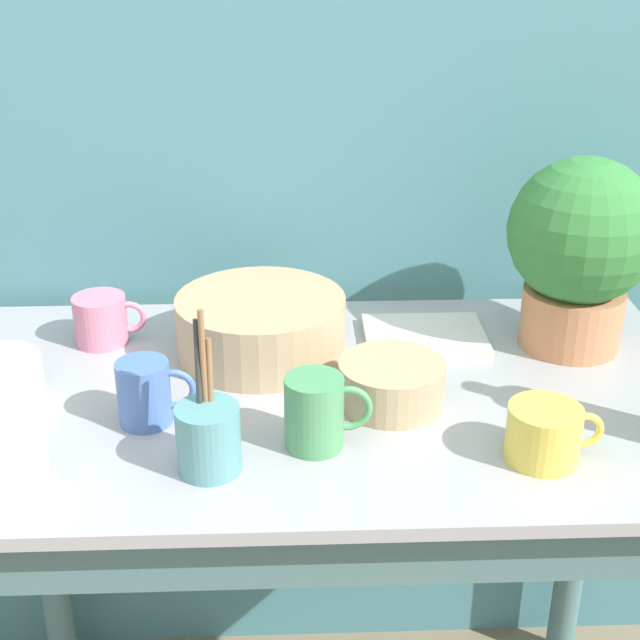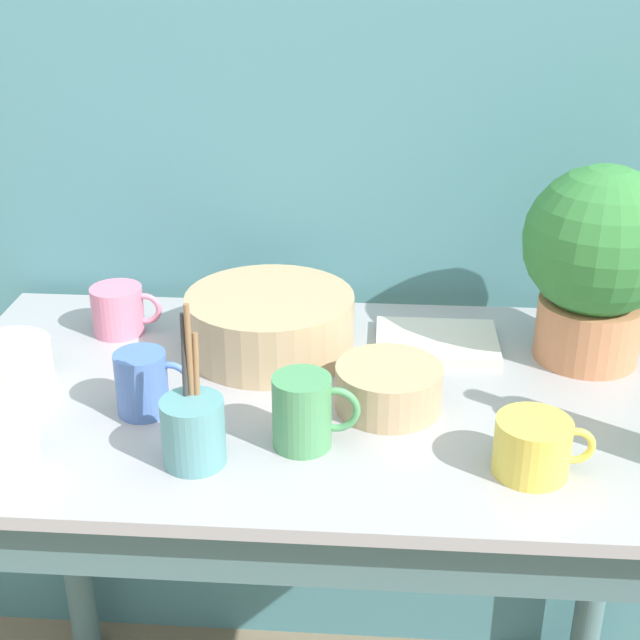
{
  "view_description": "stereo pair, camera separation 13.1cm",
  "coord_description": "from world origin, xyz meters",
  "px_view_note": "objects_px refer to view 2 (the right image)",
  "views": [
    {
      "loc": [
        -0.05,
        -0.85,
        1.53
      ],
      "look_at": [
        0.0,
        0.34,
        0.97
      ],
      "focal_mm": 50.0,
      "sensor_mm": 36.0,
      "label": 1
    },
    {
      "loc": [
        0.09,
        -0.85,
        1.53
      ],
      "look_at": [
        0.0,
        0.34,
        0.97
      ],
      "focal_mm": 50.0,
      "sensor_mm": 36.0,
      "label": 2
    }
  ],
  "objects_px": {
    "bowl_wash_large": "(270,323)",
    "bottle_short": "(1,442)",
    "mug_yellow": "(533,447)",
    "utensil_cup": "(193,429)",
    "mug_green": "(304,412)",
    "potted_plant": "(598,257)",
    "mug_blue": "(144,383)",
    "mug_pink": "(119,310)",
    "bowl_small_tan": "(389,387)",
    "tray_board": "(437,342)",
    "bowl_small_cream": "(11,363)"
  },
  "relations": [
    {
      "from": "bowl_small_cream",
      "to": "tray_board",
      "type": "height_order",
      "value": "bowl_small_cream"
    },
    {
      "from": "potted_plant",
      "to": "mug_yellow",
      "type": "bearing_deg",
      "value": -111.71
    },
    {
      "from": "potted_plant",
      "to": "tray_board",
      "type": "distance_m",
      "value": 0.29
    },
    {
      "from": "mug_blue",
      "to": "bowl_small_cream",
      "type": "distance_m",
      "value": 0.24
    },
    {
      "from": "tray_board",
      "to": "mug_green",
      "type": "bearing_deg",
      "value": -121.73
    },
    {
      "from": "mug_pink",
      "to": "bowl_small_tan",
      "type": "height_order",
      "value": "mug_pink"
    },
    {
      "from": "potted_plant",
      "to": "mug_yellow",
      "type": "relative_size",
      "value": 2.46
    },
    {
      "from": "bottle_short",
      "to": "tray_board",
      "type": "distance_m",
      "value": 0.71
    },
    {
      "from": "mug_pink",
      "to": "bowl_small_cream",
      "type": "xyz_separation_m",
      "value": [
        -0.12,
        -0.19,
        -0.01
      ]
    },
    {
      "from": "mug_yellow",
      "to": "bowl_small_cream",
      "type": "height_order",
      "value": "mug_yellow"
    },
    {
      "from": "mug_blue",
      "to": "bowl_small_tan",
      "type": "height_order",
      "value": "mug_blue"
    },
    {
      "from": "mug_blue",
      "to": "mug_yellow",
      "type": "distance_m",
      "value": 0.55
    },
    {
      "from": "mug_yellow",
      "to": "potted_plant",
      "type": "bearing_deg",
      "value": 68.29
    },
    {
      "from": "potted_plant",
      "to": "bowl_wash_large",
      "type": "height_order",
      "value": "potted_plant"
    },
    {
      "from": "mug_green",
      "to": "bowl_small_tan",
      "type": "distance_m",
      "value": 0.16
    },
    {
      "from": "mug_green",
      "to": "utensil_cup",
      "type": "height_order",
      "value": "utensil_cup"
    },
    {
      "from": "tray_board",
      "to": "bottle_short",
      "type": "bearing_deg",
      "value": -145.39
    },
    {
      "from": "mug_blue",
      "to": "mug_yellow",
      "type": "height_order",
      "value": "mug_blue"
    },
    {
      "from": "mug_pink",
      "to": "bowl_small_cream",
      "type": "relative_size",
      "value": 0.97
    },
    {
      "from": "bowl_wash_large",
      "to": "bowl_small_cream",
      "type": "xyz_separation_m",
      "value": [
        -0.39,
        -0.14,
        -0.02
      ]
    },
    {
      "from": "bowl_small_tan",
      "to": "mug_yellow",
      "type": "bearing_deg",
      "value": -39.24
    },
    {
      "from": "bowl_small_tan",
      "to": "potted_plant",
      "type": "bearing_deg",
      "value": 29.83
    },
    {
      "from": "mug_yellow",
      "to": "tray_board",
      "type": "relative_size",
      "value": 0.64
    },
    {
      "from": "bottle_short",
      "to": "mug_yellow",
      "type": "bearing_deg",
      "value": 3.53
    },
    {
      "from": "bowl_wash_large",
      "to": "mug_pink",
      "type": "xyz_separation_m",
      "value": [
        -0.27,
        0.05,
        -0.01
      ]
    },
    {
      "from": "bottle_short",
      "to": "mug_yellow",
      "type": "relative_size",
      "value": 0.77
    },
    {
      "from": "bowl_wash_large",
      "to": "mug_yellow",
      "type": "distance_m",
      "value": 0.5
    },
    {
      "from": "mug_pink",
      "to": "potted_plant",
      "type": "bearing_deg",
      "value": -2.86
    },
    {
      "from": "mug_blue",
      "to": "utensil_cup",
      "type": "height_order",
      "value": "utensil_cup"
    },
    {
      "from": "potted_plant",
      "to": "mug_pink",
      "type": "xyz_separation_m",
      "value": [
        -0.79,
        0.04,
        -0.13
      ]
    },
    {
      "from": "bowl_wash_large",
      "to": "bowl_small_tan",
      "type": "distance_m",
      "value": 0.26
    },
    {
      "from": "mug_pink",
      "to": "bowl_small_tan",
      "type": "distance_m",
      "value": 0.52
    },
    {
      "from": "bowl_wash_large",
      "to": "mug_green",
      "type": "relative_size",
      "value": 2.31
    },
    {
      "from": "utensil_cup",
      "to": "mug_pink",
      "type": "bearing_deg",
      "value": 118.43
    },
    {
      "from": "mug_yellow",
      "to": "tray_board",
      "type": "height_order",
      "value": "mug_yellow"
    },
    {
      "from": "mug_yellow",
      "to": "bowl_small_tan",
      "type": "bearing_deg",
      "value": 140.76
    },
    {
      "from": "mug_pink",
      "to": "tray_board",
      "type": "bearing_deg",
      "value": -1.64
    },
    {
      "from": "bowl_wash_large",
      "to": "mug_blue",
      "type": "bearing_deg",
      "value": -126.98
    },
    {
      "from": "bowl_small_cream",
      "to": "mug_pink",
      "type": "bearing_deg",
      "value": 58.04
    },
    {
      "from": "bowl_wash_large",
      "to": "potted_plant",
      "type": "bearing_deg",
      "value": 1.44
    },
    {
      "from": "mug_yellow",
      "to": "utensil_cup",
      "type": "xyz_separation_m",
      "value": [
        -0.44,
        -0.01,
        0.01
      ]
    },
    {
      "from": "potted_plant",
      "to": "mug_pink",
      "type": "bearing_deg",
      "value": 177.14
    },
    {
      "from": "bottle_short",
      "to": "mug_green",
      "type": "bearing_deg",
      "value": 12.51
    },
    {
      "from": "mug_blue",
      "to": "mug_yellow",
      "type": "xyz_separation_m",
      "value": [
        0.54,
        -0.11,
        -0.01
      ]
    },
    {
      "from": "bowl_wash_large",
      "to": "bottle_short",
      "type": "xyz_separation_m",
      "value": [
        -0.31,
        -0.37,
        -0.01
      ]
    },
    {
      "from": "bottle_short",
      "to": "bowl_small_tan",
      "type": "height_order",
      "value": "bottle_short"
    },
    {
      "from": "bowl_wash_large",
      "to": "tray_board",
      "type": "height_order",
      "value": "bowl_wash_large"
    },
    {
      "from": "potted_plant",
      "to": "tray_board",
      "type": "relative_size",
      "value": 1.58
    },
    {
      "from": "bottle_short",
      "to": "utensil_cup",
      "type": "height_order",
      "value": "utensil_cup"
    },
    {
      "from": "potted_plant",
      "to": "bottle_short",
      "type": "distance_m",
      "value": 0.92
    }
  ]
}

